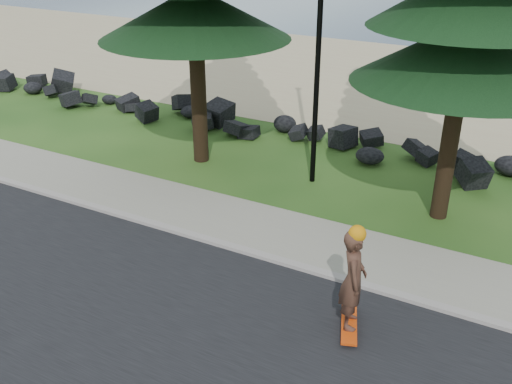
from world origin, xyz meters
TOP-DOWN VIEW (x-y plane):
  - ground at (0.00, 0.00)m, footprint 160.00×160.00m
  - road at (0.00, -4.50)m, footprint 160.00×7.00m
  - kerb at (0.00, -0.90)m, footprint 160.00×0.20m
  - sidewalk at (0.00, 0.20)m, footprint 160.00×2.00m
  - beach_sand at (0.00, 14.50)m, footprint 160.00×15.00m
  - seawall_boulders at (0.00, 5.60)m, footprint 60.00×2.40m
  - lamp_post at (0.00, 3.20)m, footprint 0.25×0.14m
  - skateboarder at (3.04, -2.21)m, footprint 0.65×1.14m

SIDE VIEW (x-z plane):
  - ground at x=0.00m, z-range 0.00..0.00m
  - seawall_boulders at x=0.00m, z-range -0.55..0.55m
  - beach_sand at x=0.00m, z-range 0.00..0.01m
  - road at x=0.00m, z-range 0.00..0.02m
  - sidewalk at x=0.00m, z-range 0.00..0.08m
  - kerb at x=0.00m, z-range 0.00..0.10m
  - skateboarder at x=3.04m, z-range 0.01..2.08m
  - lamp_post at x=0.00m, z-range 0.06..8.20m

